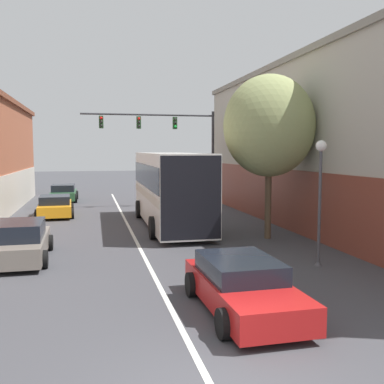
{
  "coord_description": "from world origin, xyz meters",
  "views": [
    {
      "loc": [
        -1.85,
        -6.13,
        3.83
      ],
      "look_at": [
        2.74,
        14.03,
        1.91
      ],
      "focal_mm": 42.0,
      "sensor_mm": 36.0,
      "label": 1
    }
  ],
  "objects_px": {
    "bus": "(170,186)",
    "street_tree_near": "(269,126)",
    "parked_car_left_far": "(64,193)",
    "parked_car_left_near": "(55,206)",
    "street_lamp": "(320,186)",
    "hatchback_foreground": "(242,286)",
    "traffic_signal_gantry": "(170,135)",
    "parked_car_left_mid": "(19,242)"
  },
  "relations": [
    {
      "from": "bus",
      "to": "street_lamp",
      "type": "height_order",
      "value": "street_lamp"
    },
    {
      "from": "parked_car_left_near",
      "to": "parked_car_left_far",
      "type": "relative_size",
      "value": 1.01
    },
    {
      "from": "street_tree_near",
      "to": "parked_car_left_near",
      "type": "bearing_deg",
      "value": 137.0
    },
    {
      "from": "hatchback_foreground",
      "to": "street_lamp",
      "type": "bearing_deg",
      "value": -49.39
    },
    {
      "from": "street_tree_near",
      "to": "parked_car_left_far",
      "type": "bearing_deg",
      "value": 119.33
    },
    {
      "from": "parked_car_left_mid",
      "to": "parked_car_left_far",
      "type": "distance_m",
      "value": 18.76
    },
    {
      "from": "hatchback_foreground",
      "to": "street_tree_near",
      "type": "bearing_deg",
      "value": -27.18
    },
    {
      "from": "bus",
      "to": "street_tree_near",
      "type": "distance_m",
      "value": 6.11
    },
    {
      "from": "bus",
      "to": "hatchback_foreground",
      "type": "distance_m",
      "value": 12.4
    },
    {
      "from": "bus",
      "to": "hatchback_foreground",
      "type": "xyz_separation_m",
      "value": [
        -0.43,
        -12.3,
        -1.46
      ]
    },
    {
      "from": "hatchback_foreground",
      "to": "parked_car_left_far",
      "type": "xyz_separation_m",
      "value": [
        -5.47,
        25.18,
        0.01
      ]
    },
    {
      "from": "parked_car_left_far",
      "to": "street_lamp",
      "type": "xyz_separation_m",
      "value": [
        9.34,
        -21.74,
        2.04
      ]
    },
    {
      "from": "bus",
      "to": "street_tree_near",
      "type": "bearing_deg",
      "value": -137.74
    },
    {
      "from": "hatchback_foreground",
      "to": "parked_car_left_mid",
      "type": "xyz_separation_m",
      "value": [
        -5.97,
        6.43,
        0.05
      ]
    },
    {
      "from": "parked_car_left_near",
      "to": "street_lamp",
      "type": "distance_m",
      "value": 16.74
    },
    {
      "from": "parked_car_left_near",
      "to": "street_lamp",
      "type": "xyz_separation_m",
      "value": [
        9.38,
        -13.71,
        2.06
      ]
    },
    {
      "from": "bus",
      "to": "parked_car_left_mid",
      "type": "distance_m",
      "value": 8.8
    },
    {
      "from": "hatchback_foreground",
      "to": "parked_car_left_mid",
      "type": "height_order",
      "value": "parked_car_left_mid"
    },
    {
      "from": "traffic_signal_gantry",
      "to": "street_lamp",
      "type": "xyz_separation_m",
      "value": [
        2.08,
        -16.48,
        -2.2
      ]
    },
    {
      "from": "parked_car_left_mid",
      "to": "street_tree_near",
      "type": "relative_size",
      "value": 0.63
    },
    {
      "from": "hatchback_foreground",
      "to": "parked_car_left_near",
      "type": "bearing_deg",
      "value": 16.75
    },
    {
      "from": "traffic_signal_gantry",
      "to": "hatchback_foreground",
      "type": "bearing_deg",
      "value": -95.14
    },
    {
      "from": "hatchback_foreground",
      "to": "street_tree_near",
      "type": "relative_size",
      "value": 0.63
    },
    {
      "from": "bus",
      "to": "parked_car_left_near",
      "type": "bearing_deg",
      "value": 51.36
    },
    {
      "from": "parked_car_left_far",
      "to": "parked_car_left_mid",
      "type": "bearing_deg",
      "value": 178.74
    },
    {
      "from": "parked_car_left_near",
      "to": "street_lamp",
      "type": "bearing_deg",
      "value": -147.93
    },
    {
      "from": "street_lamp",
      "to": "parked_car_left_near",
      "type": "bearing_deg",
      "value": 124.39
    },
    {
      "from": "bus",
      "to": "street_tree_near",
      "type": "height_order",
      "value": "street_tree_near"
    },
    {
      "from": "parked_car_left_far",
      "to": "bus",
      "type": "bearing_deg",
      "value": -155.11
    },
    {
      "from": "street_lamp",
      "to": "street_tree_near",
      "type": "xyz_separation_m",
      "value": [
        0.17,
        4.8,
        2.21
      ]
    },
    {
      "from": "parked_car_left_near",
      "to": "hatchback_foreground",
      "type": "bearing_deg",
      "value": -164.5
    },
    {
      "from": "bus",
      "to": "traffic_signal_gantry",
      "type": "height_order",
      "value": "traffic_signal_gantry"
    },
    {
      "from": "parked_car_left_far",
      "to": "street_lamp",
      "type": "bearing_deg",
      "value": -156.49
    },
    {
      "from": "parked_car_left_far",
      "to": "street_tree_near",
      "type": "xyz_separation_m",
      "value": [
        9.52,
        -16.94,
        4.25
      ]
    },
    {
      "from": "parked_car_left_far",
      "to": "parked_car_left_near",
      "type": "bearing_deg",
      "value": 179.98
    },
    {
      "from": "parked_car_left_near",
      "to": "parked_car_left_far",
      "type": "height_order",
      "value": "parked_car_left_far"
    },
    {
      "from": "bus",
      "to": "parked_car_left_mid",
      "type": "relative_size",
      "value": 2.31
    },
    {
      "from": "street_tree_near",
      "to": "bus",
      "type": "bearing_deg",
      "value": 131.67
    },
    {
      "from": "bus",
      "to": "parked_car_left_near",
      "type": "xyz_separation_m",
      "value": [
        -5.94,
        4.85,
        -1.48
      ]
    },
    {
      "from": "parked_car_left_near",
      "to": "bus",
      "type": "bearing_deg",
      "value": -131.54
    },
    {
      "from": "bus",
      "to": "parked_car_left_near",
      "type": "distance_m",
      "value": 7.81
    },
    {
      "from": "parked_car_left_far",
      "to": "street_lamp",
      "type": "distance_m",
      "value": 23.75
    }
  ]
}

